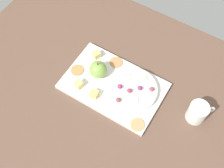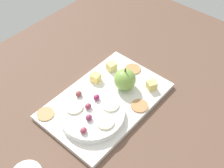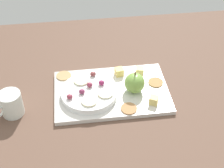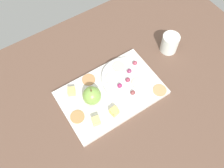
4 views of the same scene
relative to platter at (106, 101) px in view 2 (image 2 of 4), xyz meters
The scene contains 19 objects.
table 4.89cm from the platter, 129.96° to the left, with size 132.10×93.01×4.76cm, color brown.
platter is the anchor object (origin of this frame).
serving_dish 7.88cm from the platter, behind, with size 18.61×18.61×2.17cm, color white.
apple_whole 8.67cm from the platter, ahead, with size 6.77×6.77×6.77cm, color #7FAD49.
apple_stem 11.14cm from the platter, ahead, with size 0.50×0.50×1.20cm, color brown.
cheese_cube_0 14.91cm from the platter, 31.26° to the right, with size 2.70×2.70×2.70cm, color #E5CD6D.
cheese_cube_1 8.85cm from the platter, 64.42° to the left, with size 2.70×2.70×2.70cm, color #EECC67.
cheese_cube_2 13.34cm from the platter, 33.56° to the left, with size 2.70×2.70×2.70cm, color #E2D075.
cracker_0 18.37cm from the platter, 149.02° to the left, with size 5.15×5.15×0.40cm, color tan.
cracker_1 10.30cm from the platter, 64.63° to the right, with size 5.15×5.15×0.40cm, color #B78150.
cracker_2 15.68cm from the platter, ahead, with size 5.15×5.15×0.40cm, color #AE834E.
grape_0 5.04cm from the platter, 165.78° to the left, with size 1.91×1.72×1.74cm, color #942858.
grape_1 10.87cm from the platter, 165.66° to the right, with size 1.91×1.72×1.60cm, color #832F52.
grape_2 8.86cm from the platter, 134.03° to the left, with size 1.91×1.72×1.58cm, color brown.
grape_3 8.08cm from the platter, behind, with size 1.91×1.72×1.60cm, color #8E3148.
grape_4 15.00cm from the platter, 162.50° to the right, with size 1.91×1.72×1.59cm, color #983A4C.
apple_slice_0 5.72cm from the platter, 126.42° to the right, with size 4.93×4.93×0.60cm, color beige.
apple_slice_1 10.82cm from the platter, 139.64° to the right, with size 4.93×4.93×0.60cm, color beige.
apple_slice_2 10.85cm from the platter, 160.73° to the left, with size 4.93×4.93×0.60cm, color beige.
Camera 2 is at (-39.52, -41.35, 72.94)cm, focal length 46.48 mm.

